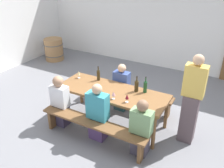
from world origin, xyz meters
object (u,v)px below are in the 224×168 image
(seated_guest_near_0, at_px, (60,102))
(seated_guest_near_1, at_px, (98,114))
(bench_near, at_px, (93,126))
(seated_guest_near_2, at_px, (141,129))
(wine_bottle_1, at_px, (136,86))
(bench_far, at_px, (127,93))
(wine_bottle_2, at_px, (98,75))
(wine_glass_0, at_px, (79,73))
(wine_glass_2, at_px, (127,97))
(tasting_table, at_px, (112,94))
(wine_glass_1, at_px, (114,94))
(wine_barrel, at_px, (54,49))
(standing_host, at_px, (191,102))
(wine_bottle_0, at_px, (145,87))
(seated_guest_far_0, at_px, (121,88))

(seated_guest_near_0, relative_size, seated_guest_near_1, 0.95)
(bench_near, height_order, seated_guest_near_2, seated_guest_near_2)
(seated_guest_near_2, bearing_deg, wine_bottle_1, 29.92)
(wine_bottle_1, bearing_deg, bench_far, 130.60)
(wine_bottle_1, height_order, wine_bottle_2, wine_bottle_1)
(wine_glass_0, xyz_separation_m, wine_glass_2, (1.37, -0.41, -0.00))
(wine_bottle_1, distance_m, seated_guest_near_2, 0.97)
(tasting_table, relative_size, bench_near, 1.05)
(wine_glass_1, xyz_separation_m, wine_barrel, (-3.71, 2.50, -0.49))
(wine_bottle_1, relative_size, wine_barrel, 0.44)
(bench_near, xyz_separation_m, wine_glass_0, (-0.92, 0.87, 0.51))
(seated_guest_near_1, bearing_deg, wine_bottle_2, 30.91)
(wine_bottle_2, relative_size, standing_host, 0.19)
(standing_host, bearing_deg, tasting_table, 7.48)
(seated_guest_near_1, height_order, seated_guest_near_2, seated_guest_near_1)
(bench_near, height_order, standing_host, standing_host)
(wine_bottle_1, height_order, wine_glass_0, wine_bottle_1)
(tasting_table, xyz_separation_m, seated_guest_near_1, (0.02, -0.56, -0.14))
(wine_bottle_0, relative_size, wine_bottle_2, 1.03)
(bench_near, height_order, wine_bottle_2, wine_bottle_2)
(wine_glass_1, height_order, standing_host, standing_host)
(bench_near, distance_m, seated_guest_near_0, 0.90)
(wine_bottle_0, height_order, seated_guest_far_0, seated_guest_far_0)
(wine_glass_1, relative_size, seated_guest_near_1, 0.13)
(bench_near, bearing_deg, wine_glass_2, 46.13)
(wine_glass_0, relative_size, standing_host, 0.10)
(bench_far, bearing_deg, seated_guest_far_0, -116.61)
(tasting_table, distance_m, bench_near, 0.78)
(wine_glass_0, distance_m, seated_guest_near_2, 1.97)
(wine_bottle_1, relative_size, standing_host, 0.19)
(wine_bottle_0, height_order, wine_glass_2, wine_bottle_0)
(seated_guest_near_1, relative_size, wine_barrel, 1.55)
(tasting_table, xyz_separation_m, wine_glass_0, (-0.92, 0.16, 0.19))
(standing_host, bearing_deg, wine_barrel, -22.14)
(wine_glass_1, distance_m, wine_barrel, 4.50)
(wine_glass_0, relative_size, seated_guest_near_1, 0.15)
(wine_bottle_1, bearing_deg, wine_bottle_2, 175.78)
(wine_glass_1, bearing_deg, seated_guest_near_1, -118.62)
(wine_bottle_2, bearing_deg, wine_bottle_0, -1.03)
(bench_far, relative_size, seated_guest_near_1, 1.86)
(seated_guest_near_0, xyz_separation_m, seated_guest_near_2, (1.75, -0.00, -0.02))
(bench_far, bearing_deg, seated_guest_near_0, -124.25)
(seated_guest_near_2, bearing_deg, bench_near, 99.71)
(wine_glass_0, relative_size, wine_barrel, 0.23)
(wine_bottle_2, distance_m, seated_guest_near_1, 1.04)
(bench_far, xyz_separation_m, standing_host, (1.49, -0.52, 0.47))
(wine_bottle_2, relative_size, seated_guest_near_0, 0.30)
(wine_bottle_1, bearing_deg, wine_bottle_0, 16.55)
(seated_guest_far_0, relative_size, standing_host, 0.64)
(standing_host, bearing_deg, seated_guest_near_1, 27.21)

